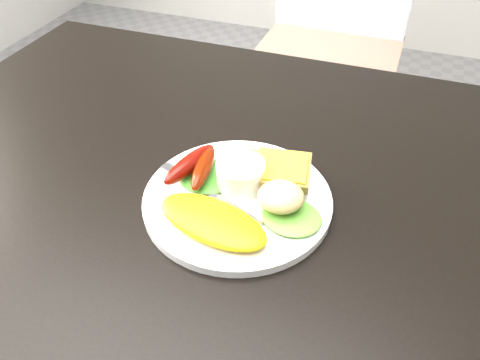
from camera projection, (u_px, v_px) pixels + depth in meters
The scene contains 14 objects.
dining_table at pixel (258, 194), 0.67m from camera, with size 1.20×0.80×0.04m, color black.
dining_chair at pixel (325, 61), 1.59m from camera, with size 0.47×0.47×0.06m, color tan.
person at pixel (185, 1), 1.17m from camera, with size 0.54×0.36×1.51m, color navy.
plate at pixel (237, 199), 0.62m from camera, with size 0.25×0.25×0.01m, color white.
lettuce_left at pixel (207, 175), 0.64m from camera, with size 0.08×0.07×0.01m, color green.
lettuce_right at pixel (292, 217), 0.58m from camera, with size 0.08×0.07×0.01m, color #3C8D29.
omelette at pixel (212, 221), 0.57m from camera, with size 0.15×0.07×0.02m, color #E7AD0D.
sausage_a at pixel (190, 164), 0.64m from camera, with size 0.02×0.10×0.02m, color #660604.
sausage_b at pixel (203, 168), 0.63m from camera, with size 0.02×0.09×0.02m, color #5A1504.
ramekin at pixel (241, 175), 0.62m from camera, with size 0.07×0.07×0.04m, color white.
toast_a at pixel (267, 172), 0.64m from camera, with size 0.07×0.07×0.01m, color brown.
toast_b at pixel (282, 170), 0.63m from camera, with size 0.07×0.07×0.01m, color olive.
potato_salad at pixel (281, 197), 0.58m from camera, with size 0.06×0.06×0.03m, color beige.
fork at pixel (209, 194), 0.62m from camera, with size 0.18×0.01×0.00m, color #ADAFB7.
Camera 1 is at (0.14, -0.47, 1.18)m, focal length 35.00 mm.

